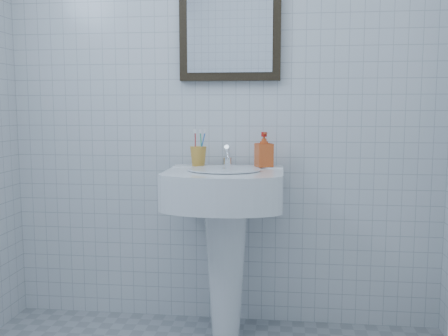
# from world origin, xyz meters

# --- Properties ---
(wall_back) EXTENTS (2.20, 0.02, 2.50)m
(wall_back) POSITION_xyz_m (0.00, 1.20, 1.25)
(wall_back) COLOR silver
(wall_back) RESTS_ON ground
(washbasin) EXTENTS (0.54, 0.39, 0.83)m
(washbasin) POSITION_xyz_m (0.04, 0.99, 0.56)
(washbasin) COLOR white
(washbasin) RESTS_ON ground
(faucet) EXTENTS (0.04, 0.10, 0.11)m
(faucet) POSITION_xyz_m (0.04, 1.08, 0.87)
(faucet) COLOR white
(faucet) RESTS_ON washbasin
(toothbrush_cup) EXTENTS (0.11, 0.11, 0.10)m
(toothbrush_cup) POSITION_xyz_m (-0.10, 1.08, 0.87)
(toothbrush_cup) COLOR gold
(toothbrush_cup) RESTS_ON washbasin
(soap_dispenser) EXTENTS (0.10, 0.10, 0.17)m
(soap_dispenser) POSITION_xyz_m (0.22, 1.09, 0.91)
(soap_dispenser) COLOR red
(soap_dispenser) RESTS_ON washbasin
(wall_mirror) EXTENTS (0.50, 0.04, 0.62)m
(wall_mirror) POSITION_xyz_m (0.04, 1.18, 1.55)
(wall_mirror) COLOR black
(wall_mirror) RESTS_ON wall_back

